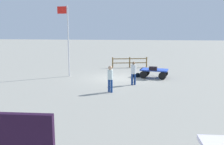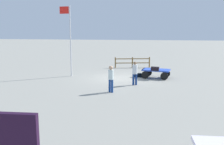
{
  "view_description": "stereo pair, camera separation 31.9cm",
  "coord_description": "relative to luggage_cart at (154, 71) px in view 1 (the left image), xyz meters",
  "views": [
    {
      "loc": [
        -1.8,
        19.49,
        3.98
      ],
      "look_at": [
        -0.26,
        6.0,
        1.54
      ],
      "focal_mm": 40.7,
      "sensor_mm": 36.0,
      "label": 1
    },
    {
      "loc": [
        -2.12,
        19.45,
        3.98
      ],
      "look_at": [
        -0.26,
        6.0,
        1.54
      ],
      "focal_mm": 40.7,
      "sensor_mm": 36.0,
      "label": 2
    }
  ],
  "objects": [
    {
      "name": "luggage_cart",
      "position": [
        0.0,
        0.0,
        0.0
      ],
      "size": [
        2.3,
        1.72,
        0.68
      ],
      "color": "blue",
      "rests_on": "ground"
    },
    {
      "name": "suitcase_olive",
      "position": [
        1.43,
        -0.13,
        -0.35
      ],
      "size": [
        0.68,
        0.52,
        0.29
      ],
      "color": "black",
      "rests_on": "ground"
    },
    {
      "name": "ground_plane",
      "position": [
        2.85,
        0.6,
        -0.5
      ],
      "size": [
        120.0,
        120.0,
        0.0
      ],
      "primitive_type": "plane",
      "color": "gray"
    },
    {
      "name": "flagpole",
      "position": [
        6.92,
        0.21,
        2.8
      ],
      "size": [
        0.89,
        0.17,
        5.67
      ],
      "color": "silver",
      "rests_on": "ground"
    },
    {
      "name": "worker_lead",
      "position": [
        1.52,
        2.76,
        0.46
      ],
      "size": [
        0.45,
        0.45,
        1.64
      ],
      "color": "navy",
      "rests_on": "ground"
    },
    {
      "name": "wooden_fence",
      "position": [
        2.13,
        -4.9,
        0.1
      ],
      "size": [
        3.46,
        0.77,
        1.04
      ],
      "color": "brown",
      "rests_on": "ground"
    },
    {
      "name": "suitcase_navy",
      "position": [
        0.09,
        0.56,
        0.32
      ],
      "size": [
        0.65,
        0.46,
        0.28
      ],
      "color": "black",
      "rests_on": "luggage_cart"
    },
    {
      "name": "worker_trailing",
      "position": [
        2.89,
        4.97,
        0.47
      ],
      "size": [
        0.46,
        0.46,
        1.66
      ],
      "color": "navy",
      "rests_on": "ground"
    }
  ]
}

